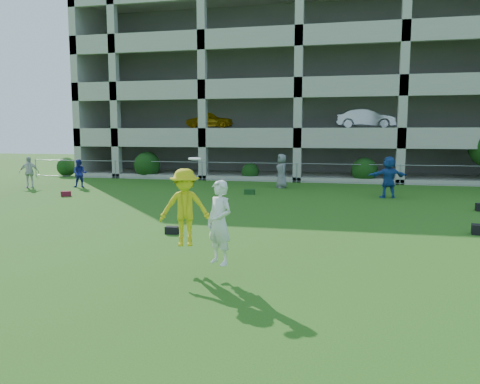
% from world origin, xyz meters
% --- Properties ---
extents(ground, '(100.00, 100.00, 0.00)m').
position_xyz_m(ground, '(0.00, 0.00, 0.00)').
color(ground, '#235114').
rests_on(ground, ground).
extents(bystander_a, '(0.91, 0.81, 1.55)m').
position_xyz_m(bystander_a, '(-11.43, 13.76, 0.78)').
color(bystander_a, navy).
rests_on(bystander_a, ground).
extents(bystander_b, '(1.08, 0.85, 1.71)m').
position_xyz_m(bystander_b, '(-14.09, 13.05, 0.86)').
color(bystander_b, silver).
rests_on(bystander_b, ground).
extents(bystander_c, '(0.93, 1.08, 1.86)m').
position_xyz_m(bystander_c, '(-0.53, 16.01, 0.93)').
color(bystander_c, slate).
rests_on(bystander_c, ground).
extents(bystander_d, '(1.89, 1.00, 1.94)m').
position_xyz_m(bystander_d, '(4.82, 13.16, 0.97)').
color(bystander_d, '#21499B').
rests_on(bystander_d, ground).
extents(bag_black_b, '(0.41, 0.26, 0.22)m').
position_xyz_m(bag_black_b, '(-2.20, 3.60, 0.11)').
color(bag_black_b, black).
rests_on(bag_black_b, ground).
extents(crate_d, '(0.40, 0.40, 0.30)m').
position_xyz_m(crate_d, '(6.74, 5.48, 0.15)').
color(crate_d, black).
rests_on(crate_d, ground).
extents(bag_red_f, '(0.53, 0.46, 0.24)m').
position_xyz_m(bag_red_f, '(-10.14, 10.38, 0.12)').
color(bag_red_f, '#5B0F1F').
rests_on(bag_red_f, ground).
extents(bag_green_g, '(0.51, 0.32, 0.25)m').
position_xyz_m(bag_green_g, '(-1.71, 12.96, 0.12)').
color(bag_green_g, '#143916').
rests_on(bag_green_g, ground).
extents(frisbee_contest, '(1.92, 1.32, 2.17)m').
position_xyz_m(frisbee_contest, '(-0.35, 0.05, 1.34)').
color(frisbee_contest, '#D5C513').
rests_on(frisbee_contest, ground).
extents(parking_garage, '(30.00, 14.00, 12.00)m').
position_xyz_m(parking_garage, '(-0.01, 27.70, 6.01)').
color(parking_garage, '#9E998C').
rests_on(parking_garage, ground).
extents(fence, '(36.06, 0.06, 1.20)m').
position_xyz_m(fence, '(0.00, 19.00, 0.61)').
color(fence, gray).
rests_on(fence, ground).
extents(shrub_row, '(34.38, 2.52, 3.50)m').
position_xyz_m(shrub_row, '(4.59, 19.70, 1.51)').
color(shrub_row, '#163D11').
rests_on(shrub_row, ground).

